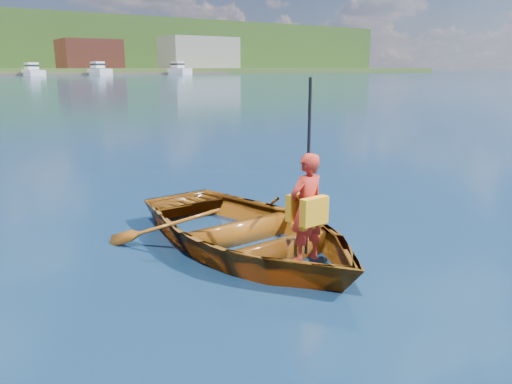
# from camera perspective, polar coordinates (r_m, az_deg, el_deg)

# --- Properties ---
(ground) EXTENTS (600.00, 600.00, 0.00)m
(ground) POSITION_cam_1_polar(r_m,az_deg,el_deg) (6.27, 1.90, -6.43)
(ground) COLOR #112847
(ground) RESTS_ON ground
(rowboat) EXTENTS (2.87, 3.87, 0.77)m
(rowboat) POSITION_cam_1_polar(r_m,az_deg,el_deg) (6.17, -1.05, -4.48)
(rowboat) COLOR brown
(rowboat) RESTS_ON ground
(child_paddler) EXTENTS (0.46, 0.36, 1.99)m
(child_paddler) POSITION_cam_1_polar(r_m,az_deg,el_deg) (5.46, 5.82, -1.82)
(child_paddler) COLOR red
(child_paddler) RESTS_ON ground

